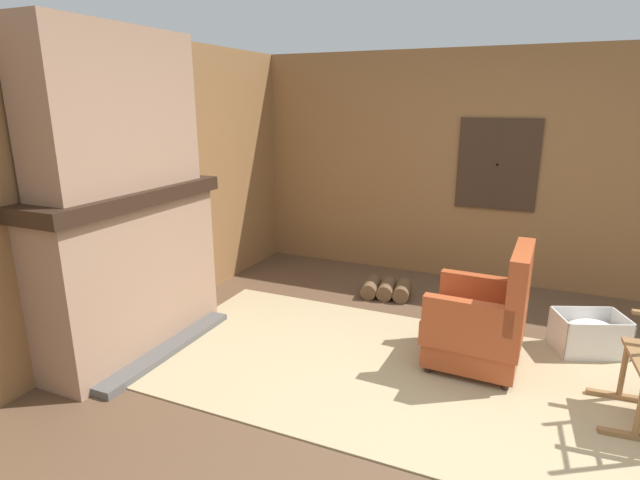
{
  "coord_description": "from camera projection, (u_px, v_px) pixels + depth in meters",
  "views": [
    {
      "loc": [
        0.32,
        -2.8,
        1.94
      ],
      "look_at": [
        -1.16,
        0.59,
        0.9
      ],
      "focal_mm": 28.0,
      "sensor_mm": 36.0,
      "label": 1
    }
  ],
  "objects": [
    {
      "name": "ground_plane",
      "position": [
        452.0,
        422.0,
        3.11
      ],
      "size": [
        14.0,
        14.0,
        0.0
      ],
      "primitive_type": "plane",
      "color": "brown"
    },
    {
      "name": "wood_panel_wall_left",
      "position": [
        99.0,
        195.0,
        3.85
      ],
      "size": [
        0.06,
        6.07,
        2.46
      ],
      "color": "olive",
      "rests_on": "ground"
    },
    {
      "name": "wood_panel_wall_back",
      "position": [
        505.0,
        170.0,
        5.22
      ],
      "size": [
        6.07,
        0.09,
        2.46
      ],
      "color": "olive",
      "rests_on": "ground"
    },
    {
      "name": "fireplace_hearth",
      "position": [
        133.0,
        271.0,
        3.91
      ],
      "size": [
        0.65,
        1.65,
        1.3
      ],
      "color": "#9E7A60",
      "rests_on": "ground"
    },
    {
      "name": "chimney_breast",
      "position": [
        115.0,
        110.0,
        3.58
      ],
      "size": [
        0.39,
        1.36,
        1.15
      ],
      "color": "#9E7A60",
      "rests_on": "fireplace_hearth"
    },
    {
      "name": "area_rug",
      "position": [
        398.0,
        372.0,
        3.68
      ],
      "size": [
        3.84,
        1.95,
        0.01
      ],
      "color": "tan",
      "rests_on": "ground"
    },
    {
      "name": "armchair",
      "position": [
        481.0,
        323.0,
        3.69
      ],
      "size": [
        0.7,
        0.69,
        0.95
      ],
      "rotation": [
        0.0,
        0.0,
        3.11
      ],
      "color": "#A84723",
      "rests_on": "ground"
    },
    {
      "name": "firewood_stack",
      "position": [
        387.0,
        289.0,
        5.1
      ],
      "size": [
        0.52,
        0.4,
        0.16
      ],
      "rotation": [
        0.0,
        0.0,
        0.13
      ],
      "color": "brown",
      "rests_on": "ground"
    },
    {
      "name": "laundry_basket",
      "position": [
        589.0,
        334.0,
        3.94
      ],
      "size": [
        0.6,
        0.51,
        0.32
      ],
      "rotation": [
        0.0,
        0.0,
        0.38
      ],
      "color": "white",
      "rests_on": "ground"
    },
    {
      "name": "oil_lamp_vase",
      "position": [
        96.0,
        180.0,
        3.55
      ],
      "size": [
        0.11,
        0.11,
        0.25
      ],
      "color": "#B24C42",
      "rests_on": "fireplace_hearth"
    },
    {
      "name": "storage_case",
      "position": [
        155.0,
        172.0,
        4.09
      ],
      "size": [
        0.15,
        0.21,
        0.14
      ],
      "color": "brown",
      "rests_on": "fireplace_hearth"
    },
    {
      "name": "decorative_plate_on_mantel",
      "position": [
        123.0,
        168.0,
        3.79
      ],
      "size": [
        0.07,
        0.29,
        0.29
      ],
      "color": "red",
      "rests_on": "fireplace_hearth"
    }
  ]
}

